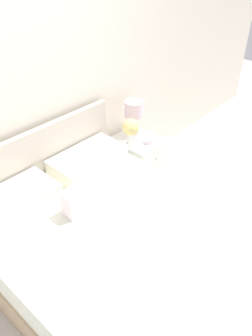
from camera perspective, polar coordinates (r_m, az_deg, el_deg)
name	(u,v)px	position (r m, az deg, el deg)	size (l,w,h in m)	color
ground_plane	(46,221)	(3.32, -13.69, -9.03)	(12.00, 12.00, 0.00)	#BCB7B2
wall_back	(16,93)	(2.66, -18.58, 12.21)	(8.00, 0.06, 2.60)	silver
bed	(118,254)	(2.56, -1.42, -14.67)	(1.61, 2.06, 1.01)	tan
nightstand	(138,162)	(3.51, 2.05, 1.06)	(0.41, 0.50, 0.57)	white
table_lamp	(134,112)	(3.34, 1.36, 9.75)	(0.19, 0.19, 0.37)	beige
flower_vase	(131,130)	(3.17, 0.88, 6.69)	(0.16, 0.16, 0.28)	white
teacup	(149,141)	(3.28, 4.05, 4.70)	(0.13, 0.13, 0.06)	white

